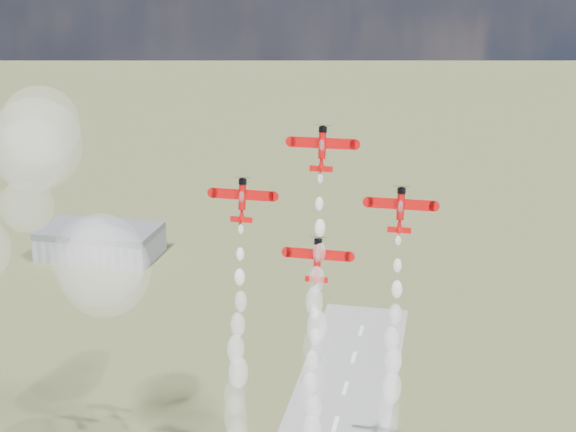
{
  "coord_description": "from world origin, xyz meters",
  "views": [
    {
      "loc": [
        27.0,
        -123.7,
        124.96
      ],
      "look_at": [
        -2.19,
        15.63,
        78.59
      ],
      "focal_mm": 50.0,
      "sensor_mm": 36.0,
      "label": 1
    }
  ],
  "objects_px": {
    "hangar": "(100,242)",
    "plane_slot": "(317,259)",
    "plane_right": "(400,209)",
    "plane_lead": "(322,148)",
    "plane_left": "(242,199)"
  },
  "relations": [
    {
      "from": "hangar",
      "to": "plane_slot",
      "type": "relative_size",
      "value": 4.2
    },
    {
      "from": "plane_right",
      "to": "plane_slot",
      "type": "distance_m",
      "value": 18.07
    },
    {
      "from": "plane_lead",
      "to": "plane_right",
      "type": "xyz_separation_m",
      "value": [
        14.8,
        -1.83,
        -10.2
      ]
    },
    {
      "from": "plane_lead",
      "to": "plane_right",
      "type": "bearing_deg",
      "value": -7.06
    },
    {
      "from": "plane_lead",
      "to": "plane_slot",
      "type": "height_order",
      "value": "plane_lead"
    },
    {
      "from": "plane_lead",
      "to": "plane_left",
      "type": "xyz_separation_m",
      "value": [
        -14.8,
        -1.83,
        -10.2
      ]
    },
    {
      "from": "plane_left",
      "to": "plane_lead",
      "type": "bearing_deg",
      "value": 7.06
    },
    {
      "from": "hangar",
      "to": "plane_lead",
      "type": "relative_size",
      "value": 4.2
    },
    {
      "from": "hangar",
      "to": "plane_right",
      "type": "bearing_deg",
      "value": -49.87
    },
    {
      "from": "plane_left",
      "to": "hangar",
      "type": "bearing_deg",
      "value": 123.54
    },
    {
      "from": "plane_slot",
      "to": "plane_lead",
      "type": "bearing_deg",
      "value": 90.0
    },
    {
      "from": "plane_lead",
      "to": "plane_left",
      "type": "relative_size",
      "value": 1.0
    },
    {
      "from": "plane_lead",
      "to": "hangar",
      "type": "bearing_deg",
      "value": 127.29
    },
    {
      "from": "hangar",
      "to": "plane_left",
      "type": "bearing_deg",
      "value": -56.46
    },
    {
      "from": "plane_left",
      "to": "plane_slot",
      "type": "bearing_deg",
      "value": -7.06
    }
  ]
}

